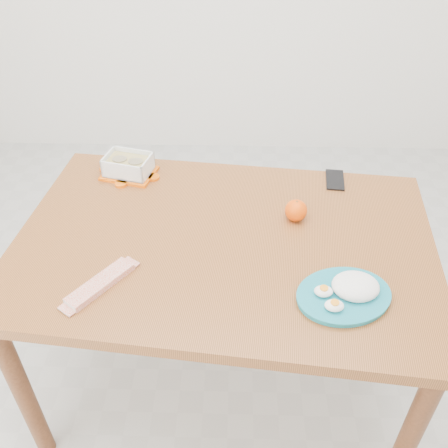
{
  "coord_description": "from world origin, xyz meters",
  "views": [
    {
      "loc": [
        0.01,
        -1.32,
        1.78
      ],
      "look_at": [
        -0.02,
        -0.13,
        0.81
      ],
      "focal_mm": 40.0,
      "sensor_mm": 36.0,
      "label": 1
    }
  ],
  "objects_px": {
    "dining_table": "(224,259)",
    "smartphone": "(335,180)",
    "orange_fruit": "(296,210)",
    "rice_plate": "(348,291)",
    "food_container": "(128,166)"
  },
  "relations": [
    {
      "from": "dining_table",
      "to": "orange_fruit",
      "type": "bearing_deg",
      "value": 30.68
    },
    {
      "from": "dining_table",
      "to": "rice_plate",
      "type": "xyz_separation_m",
      "value": [
        0.35,
        -0.24,
        0.11
      ]
    },
    {
      "from": "dining_table",
      "to": "rice_plate",
      "type": "height_order",
      "value": "rice_plate"
    },
    {
      "from": "orange_fruit",
      "to": "smartphone",
      "type": "distance_m",
      "value": 0.29
    },
    {
      "from": "dining_table",
      "to": "smartphone",
      "type": "bearing_deg",
      "value": 46.5
    },
    {
      "from": "rice_plate",
      "to": "smartphone",
      "type": "bearing_deg",
      "value": 66.96
    },
    {
      "from": "dining_table",
      "to": "orange_fruit",
      "type": "height_order",
      "value": "orange_fruit"
    },
    {
      "from": "dining_table",
      "to": "rice_plate",
      "type": "distance_m",
      "value": 0.44
    },
    {
      "from": "rice_plate",
      "to": "smartphone",
      "type": "distance_m",
      "value": 0.58
    },
    {
      "from": "dining_table",
      "to": "smartphone",
      "type": "relative_size",
      "value": 10.89
    },
    {
      "from": "rice_plate",
      "to": "food_container",
      "type": "bearing_deg",
      "value": 121.99
    },
    {
      "from": "smartphone",
      "to": "food_container",
      "type": "bearing_deg",
      "value": -175.38
    },
    {
      "from": "dining_table",
      "to": "smartphone",
      "type": "height_order",
      "value": "smartphone"
    },
    {
      "from": "dining_table",
      "to": "food_container",
      "type": "height_order",
      "value": "food_container"
    },
    {
      "from": "dining_table",
      "to": "orange_fruit",
      "type": "xyz_separation_m",
      "value": [
        0.23,
        0.11,
        0.12
      ]
    }
  ]
}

